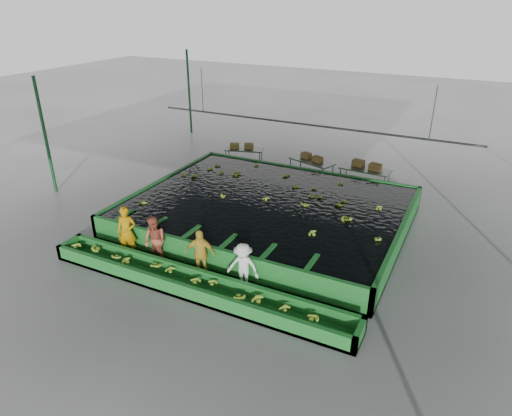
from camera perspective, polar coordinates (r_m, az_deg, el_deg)
The scene contains 21 objects.
ground at distance 16.38m, azimuth -0.79°, elevation -3.83°, with size 80.00×80.00×0.00m, color slate.
shed_roof at distance 14.62m, azimuth -0.90°, elevation 13.57°, with size 20.00×22.00×0.04m, color slate.
shed_posts at distance 15.32m, azimuth -0.84°, elevation 4.37°, with size 20.00×22.00×5.00m, color #184E28, non-canonical shape.
flotation_tank at distance 17.37m, azimuth 1.48°, elevation -0.39°, with size 10.00×8.00×0.90m, color #1D6F27, non-canonical shape.
tank_water at distance 17.20m, azimuth 1.49°, elevation 0.81°, with size 9.70×7.70×0.00m, color black.
sorting_trough at distance 13.63m, azimuth -7.86°, elevation -9.44°, with size 10.00×1.00×0.50m, color #1D6F27, non-canonical shape.
cableway_rail at distance 19.54m, azimuth 6.03°, elevation 10.38°, with size 0.08×0.08×14.00m, color #59605B.
rail_hanger_left at distance 21.54m, azimuth -6.75°, elevation 14.46°, with size 0.04×0.04×2.00m, color #59605B.
rail_hanger_right at distance 18.21m, azimuth 21.28°, elevation 10.99°, with size 0.04×0.04×2.00m, color #59605B.
worker_a at distance 15.57m, azimuth -15.85°, elevation -2.86°, with size 0.64×0.42×1.75m, color #C08307.
worker_b at distance 14.91m, azimuth -12.51°, elevation -4.03°, with size 0.80×0.62×1.64m, color #AC5239.
worker_c at distance 14.01m, azimuth -7.01°, elevation -5.68°, with size 0.94×0.39×1.60m, color gold.
worker_d at distance 13.37m, azimuth -1.63°, elevation -7.36°, with size 0.97×0.56×1.50m, color white.
packing_table_left at distance 23.34m, azimuth -1.50°, elevation 6.40°, with size 1.92×0.77×0.87m, color #59605B, non-canonical shape.
packing_table_mid at distance 21.51m, azimuth 6.90°, elevation 4.70°, with size 2.14×0.86×0.97m, color #59605B, non-canonical shape.
packing_table_right at distance 20.83m, azimuth 13.37°, elevation 3.53°, with size 2.19×0.88×1.00m, color #59605B, non-canonical shape.
box_stack_left at distance 23.26m, azimuth -1.80°, elevation 7.46°, with size 1.18×0.33×0.25m, color brown, non-canonical shape.
box_stack_mid at distance 21.43m, azimuth 6.97°, elevation 6.01°, with size 1.16×0.32×0.25m, color brown, non-canonical shape.
box_stack_right at distance 20.74m, azimuth 13.63°, elevation 4.88°, with size 1.30×0.36×0.28m, color brown, non-canonical shape.
floating_bananas at distance 17.87m, azimuth 2.59°, elevation 1.76°, with size 8.21×5.60×0.11m, color #85B129, non-canonical shape.
trough_bananas at distance 13.55m, azimuth -7.90°, elevation -8.92°, with size 8.35×0.56×0.11m, color #85B129, non-canonical shape.
Camera 1 is at (6.62, -12.70, 7.93)m, focal length 32.00 mm.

